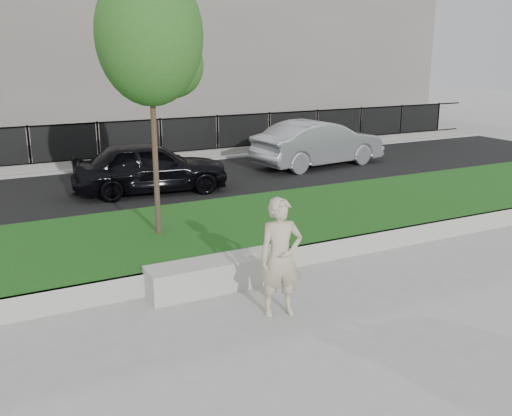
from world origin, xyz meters
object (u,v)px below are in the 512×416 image
man (281,257)px  car_dark (150,167)px  stone_bench (219,274)px  young_tree (153,41)px  book (249,255)px  car_silver (319,143)px

man → car_dark: bearing=99.0°
stone_bench → man: man is taller
stone_bench → young_tree: bearing=96.8°
stone_bench → car_dark: car_dark is taller
man → young_tree: young_tree is taller
stone_bench → man: (0.42, -1.34, 0.66)m
book → car_dark: 7.04m
young_tree → car_dark: size_ratio=1.18×
man → car_silver: (6.86, 9.39, -0.09)m
book → car_silver: car_silver is taller
man → book: bearing=97.8°
man → young_tree: (-0.69, 3.59, 3.16)m
man → young_tree: 4.83m
young_tree → car_silver: young_tree is taller
young_tree → car_silver: 10.07m
man → car_dark: 8.34m
young_tree → book: bearing=-70.7°
stone_bench → book: bearing=-4.7°
book → car_dark: car_dark is taller
car_dark → book: bearing=-175.7°
book → car_silver: bearing=27.9°
car_dark → car_silver: size_ratio=0.90×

